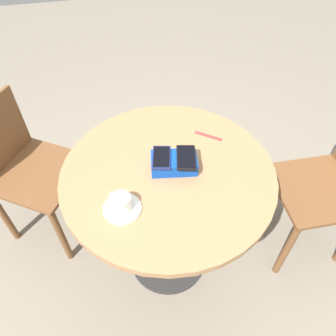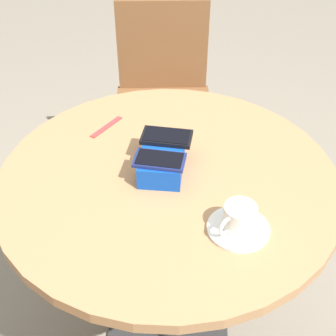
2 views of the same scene
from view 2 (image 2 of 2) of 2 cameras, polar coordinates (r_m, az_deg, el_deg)
name	(u,v)px [view 2 (image 2 of 2)]	position (r m, az deg, el deg)	size (l,w,h in m)	color
ground_plane	(168,334)	(1.79, 0.00, -19.63)	(8.00, 8.00, 0.00)	gray
round_table	(168,214)	(1.31, 0.00, -5.59)	(0.88, 0.88, 0.76)	#2D2D2D
phone_box	(162,159)	(1.21, -0.72, 1.15)	(0.20, 0.13, 0.06)	#0F42AD
phone_black	(165,137)	(1.23, -0.36, 3.81)	(0.10, 0.14, 0.01)	black
phone_navy	(160,160)	(1.15, -1.03, 0.99)	(0.10, 0.14, 0.01)	navy
saucer	(238,229)	(1.08, 8.55, -7.31)	(0.14, 0.14, 0.01)	silver
coffee_cup	(239,218)	(1.05, 8.65, -6.00)	(0.08, 0.09, 0.06)	silver
lanyard_strap	(107,127)	(1.39, -7.50, 4.99)	(0.13, 0.02, 0.00)	red
chair_far_side	(163,103)	(2.06, -0.57, 7.91)	(0.42, 0.42, 0.87)	brown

